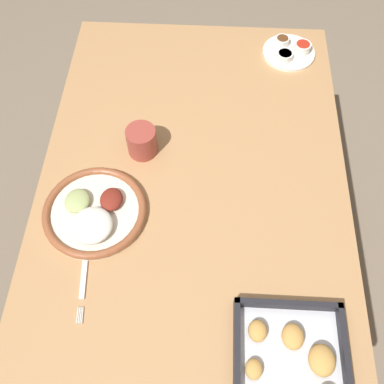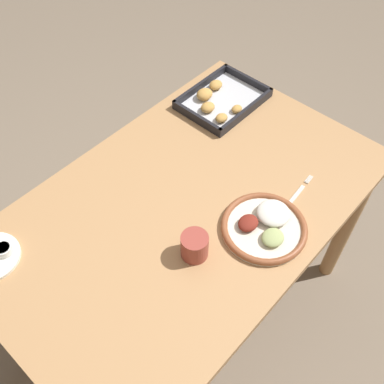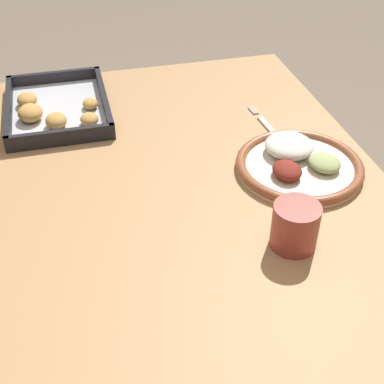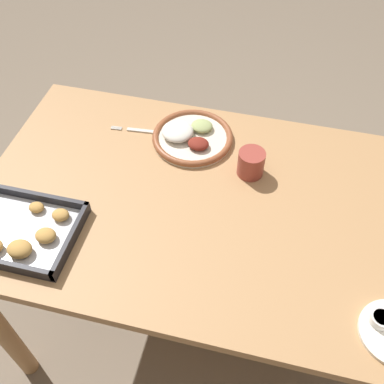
# 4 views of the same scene
# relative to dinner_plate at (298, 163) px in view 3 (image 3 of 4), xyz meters

# --- Properties ---
(dining_table) EXTENTS (1.24, 0.78, 0.77)m
(dining_table) POSITION_rel_dinner_plate_xyz_m (-0.08, 0.23, -0.13)
(dining_table) COLOR #AD7F51
(dining_table) RESTS_ON ground_plane
(dinner_plate) EXTENTS (0.25, 0.25, 0.05)m
(dinner_plate) POSITION_rel_dinner_plate_xyz_m (0.00, 0.00, 0.00)
(dinner_plate) COLOR beige
(dinner_plate) RESTS_ON dining_table
(fork) EXTENTS (0.19, 0.03, 0.00)m
(fork) POSITION_rel_dinner_plate_xyz_m (0.16, -0.00, -0.01)
(fork) COLOR silver
(fork) RESTS_ON dining_table
(baking_tray) EXTENTS (0.30, 0.23, 0.04)m
(baking_tray) POSITION_rel_dinner_plate_xyz_m (0.34, 0.45, 0.00)
(baking_tray) COLOR black
(baking_tray) RESTS_ON dining_table
(drinking_cup) EXTENTS (0.08, 0.08, 0.08)m
(drinking_cup) POSITION_rel_dinner_plate_xyz_m (-0.20, 0.09, 0.03)
(drinking_cup) COLOR #993D33
(drinking_cup) RESTS_ON dining_table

